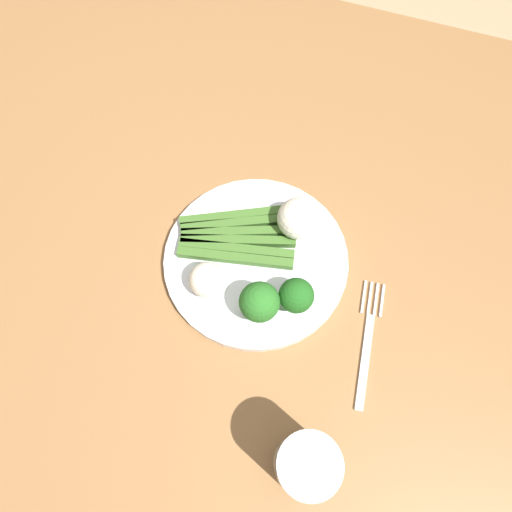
% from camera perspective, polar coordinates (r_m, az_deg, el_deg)
% --- Properties ---
extents(ground_plane, '(6.00, 6.00, 0.02)m').
position_cam_1_polar(ground_plane, '(1.38, -2.13, -11.00)').
color(ground_plane, tan).
extents(dining_table, '(1.23, 0.99, 0.76)m').
position_cam_1_polar(dining_table, '(0.74, -3.86, 0.13)').
color(dining_table, olive).
rests_on(dining_table, ground_plane).
extents(plate, '(0.25, 0.25, 0.01)m').
position_cam_1_polar(plate, '(0.62, 0.00, -0.46)').
color(plate, white).
rests_on(plate, dining_table).
extents(asparagus_bundle, '(0.17, 0.12, 0.01)m').
position_cam_1_polar(asparagus_bundle, '(0.62, -2.37, 2.40)').
color(asparagus_bundle, '#3D6626').
rests_on(asparagus_bundle, plate).
extents(broccoli_near_center, '(0.04, 0.04, 0.05)m').
position_cam_1_polar(broccoli_near_center, '(0.56, 5.01, -4.91)').
color(broccoli_near_center, '#4C7F2B').
rests_on(broccoli_near_center, plate).
extents(broccoli_back_right, '(0.05, 0.05, 0.06)m').
position_cam_1_polar(broccoli_back_right, '(0.55, 0.43, -5.74)').
color(broccoli_back_right, '#568E33').
rests_on(broccoli_back_right, plate).
extents(cauliflower_front, '(0.05, 0.05, 0.05)m').
position_cam_1_polar(cauliflower_front, '(0.58, -6.09, -2.95)').
color(cauliflower_front, white).
rests_on(cauliflower_front, plate).
extents(cauliflower_front_left, '(0.06, 0.06, 0.06)m').
position_cam_1_polar(cauliflower_front_left, '(0.61, 5.25, 4.65)').
color(cauliflower_front_left, white).
rests_on(cauliflower_front_left, plate).
extents(fork, '(0.04, 0.17, 0.00)m').
position_cam_1_polar(fork, '(0.61, 13.62, -10.17)').
color(fork, silver).
rests_on(fork, dining_table).
extents(water_glass, '(0.06, 0.06, 0.10)m').
position_cam_1_polar(water_glass, '(0.53, 6.10, -24.27)').
color(water_glass, silver).
rests_on(water_glass, dining_table).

